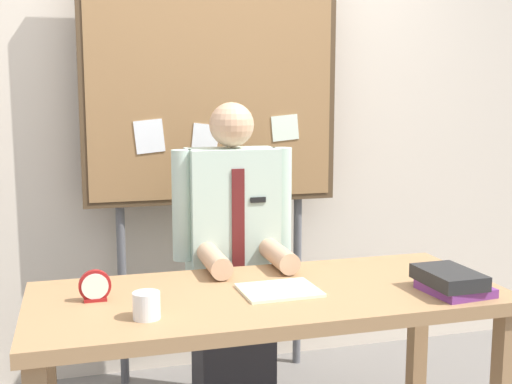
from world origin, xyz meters
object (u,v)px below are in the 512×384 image
(bulletin_board, at_px, (212,84))
(book_stack, at_px, (451,281))
(open_notebook, at_px, (279,290))
(coffee_mug, at_px, (146,305))
(desk, at_px, (268,314))
(desk_clock, at_px, (95,287))
(person, at_px, (233,272))

(bulletin_board, xyz_separation_m, book_stack, (0.64, -1.17, -0.74))
(open_notebook, height_order, coffee_mug, coffee_mug)
(desk, height_order, bulletin_board, bulletin_board)
(bulletin_board, height_order, desk_clock, bulletin_board)
(bulletin_board, bearing_deg, desk, -90.00)
(desk, height_order, open_notebook, open_notebook)
(open_notebook, bearing_deg, desk, 150.47)
(person, relative_size, coffee_mug, 16.04)
(person, height_order, book_stack, person)
(desk_clock, bearing_deg, person, 38.77)
(desk_clock, bearing_deg, bulletin_board, 55.46)
(person, bearing_deg, desk_clock, -141.23)
(person, height_order, bulletin_board, bulletin_board)
(book_stack, relative_size, coffee_mug, 2.95)
(person, distance_m, bulletin_board, 0.95)
(person, height_order, open_notebook, person)
(open_notebook, xyz_separation_m, desk_clock, (-0.66, 0.07, 0.05))
(person, relative_size, open_notebook, 5.10)
(desk, relative_size, person, 1.21)
(bulletin_board, height_order, coffee_mug, bulletin_board)
(desk_clock, bearing_deg, book_stack, -11.49)
(book_stack, distance_m, coffee_mug, 1.12)
(coffee_mug, bearing_deg, desk_clock, 123.97)
(book_stack, bearing_deg, coffee_mug, 178.58)
(bulletin_board, distance_m, book_stack, 1.53)
(bulletin_board, relative_size, desk_clock, 19.26)
(person, relative_size, desk_clock, 12.72)
(desk, height_order, book_stack, book_stack)
(desk, relative_size, coffee_mug, 19.48)
(coffee_mug, bearing_deg, open_notebook, 17.21)
(coffee_mug, bearing_deg, book_stack, -1.42)
(book_stack, height_order, open_notebook, book_stack)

